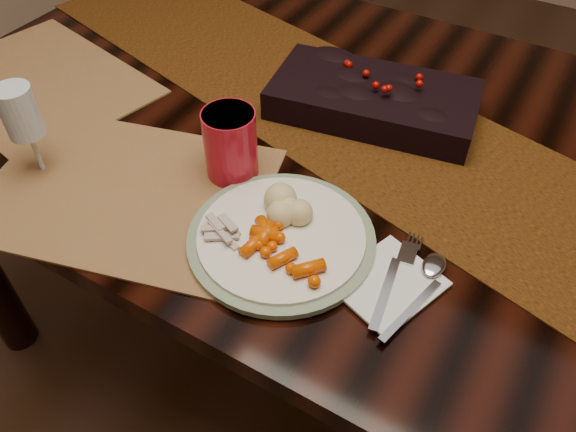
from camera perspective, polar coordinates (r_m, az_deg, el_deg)
The scene contains 15 objects.
floor at distance 1.62m, azimuth 5.87°, elevation -13.71°, with size 5.00×5.00×0.00m, color black.
dining_table at distance 1.31m, azimuth 7.08°, elevation -5.37°, with size 1.80×1.00×0.75m, color black.
table_runner at distance 1.09m, azimuth 7.35°, elevation 9.61°, with size 1.68×0.35×0.00m, color black.
centerpiece at distance 1.09m, azimuth 8.72°, elevation 12.04°, with size 0.38×0.20×0.08m, color black, non-canonical shape.
placemat_main at distance 0.97m, azimuth -16.18°, elevation 2.49°, with size 0.46×0.34×0.00m, color #8E5E43.
placemat_second at distance 1.29m, azimuth -23.96°, elevation 12.28°, with size 0.45×0.33×0.00m, color olive.
dinner_plate at distance 0.84m, azimuth -0.68°, elevation -2.20°, with size 0.28×0.28×0.02m, color white.
baby_carrots at distance 0.80m, azimuth 0.05°, elevation -3.25°, with size 0.12×0.10×0.02m, color #D54900, non-canonical shape.
mashed_potatoes at distance 0.84m, azimuth -0.18°, elevation 0.86°, with size 0.09×0.08×0.05m, color beige, non-canonical shape.
turkey_shreds at distance 0.84m, azimuth -6.74°, elevation -1.10°, with size 0.08×0.07×0.02m, color tan, non-canonical shape.
napkin at distance 0.81m, azimuth 10.11°, elevation -6.75°, with size 0.12×0.14×0.00m, color silver.
fork at distance 0.80m, azimuth 10.42°, elevation -6.64°, with size 0.02×0.17×0.00m, color #AFB1C9, non-canonical shape.
spoon at distance 0.80m, azimuth 13.09°, elevation -7.88°, with size 0.03×0.16×0.00m, color silver, non-canonical shape.
red_cup at distance 0.93m, azimuth -5.85°, elevation 7.29°, with size 0.09×0.09×0.12m, color #B51023.
wine_glass at distance 1.01m, azimuth -24.91°, elevation 7.75°, with size 0.06×0.06×0.16m, color silver, non-canonical shape.
Camera 1 is at (0.27, -0.78, 1.39)m, focal length 35.00 mm.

